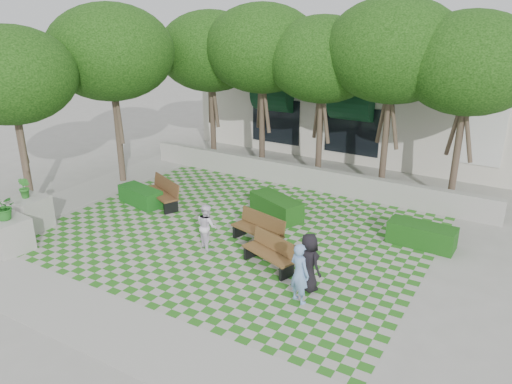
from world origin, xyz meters
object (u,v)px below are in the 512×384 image
Objects in this scene: hedge_midright at (276,207)px; person_blue at (300,273)px; person_dark at (309,262)px; bench_west at (162,193)px; planter_back at (29,212)px; bench_east at (270,253)px; person_white at (207,226)px; planter_front at (8,228)px; hedge_west at (141,196)px; hedge_east at (422,235)px; bench_mid at (259,230)px.

person_blue is (3.06, -4.46, 0.44)m from hedge_midright.
person_blue is 0.64m from person_dark.
planter_back reaches higher than bench_west.
bench_east is 1.29× the size of person_white.
planter_back is at bearing 35.16° from person_dark.
planter_back reaches higher than person_dark.
person_dark is (8.71, 2.61, 0.05)m from planter_front.
hedge_west is (-0.77, -0.34, -0.16)m from bench_west.
person_white is at bearing -148.39° from hedge_east.
hedge_east is 12.61m from planter_front.
hedge_midright is 8.32m from planter_back.
bench_mid is at bearing -21.63° from person_blue.
bench_east is at bearing -64.38° from hedge_midright.
person_dark reaches higher than person_white.
hedge_midright is 3.28m from person_white.
person_white is (-0.70, -3.18, 0.35)m from hedge_midright.
planter_front is 1.00× the size of planter_back.
bench_east is 0.99× the size of hedge_west.
bench_mid is 3.00m from person_dark.
bench_east is 8.34m from planter_back.
person_dark is (2.47, -1.66, 0.34)m from bench_mid.
person_white is at bearing -102.32° from hedge_midright.
planter_back is 9.67m from person_dark.
person_dark is at bearing 7.66° from planter_back.
hedge_east is at bearing 43.40° from bench_mid.
bench_east is at bearing -133.49° from hedge_east.
person_dark is (9.58, 1.29, 0.18)m from planter_back.
hedge_midright is at bearing 48.46° from planter_front.
person_white is at bearing 2.05° from person_blue.
bench_mid reaches higher than bench_east.
bench_mid is at bearing 34.43° from planter_front.
planter_back is (-6.57, -5.11, 0.25)m from hedge_midright.
hedge_west is (-9.89, -1.88, -0.03)m from hedge_east.
bench_west is 1.42× the size of person_white.
person_blue is (8.76, 1.97, 0.06)m from planter_front.
bench_west is at bearing -176.57° from bench_mid.
person_dark is at bearing -64.87° from person_blue.
person_blue is at bearing -111.76° from hedge_east.
hedge_east is 1.09× the size of hedge_west.
planter_front reaches higher than bench_west.
planter_back reaches higher than hedge_midright.
hedge_east is 1.10× the size of planter_back.
hedge_east is 4.58m from person_dark.
planter_front is at bearing -98.99° from hedge_west.
person_white reaches higher than hedge_midright.
hedge_west is 4.93m from planter_front.
bench_mid is 5.06m from hedge_east.
planter_back is at bearing -114.89° from hedge_west.
bench_east is 0.96× the size of bench_mid.
hedge_midright is 8.60m from planter_front.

